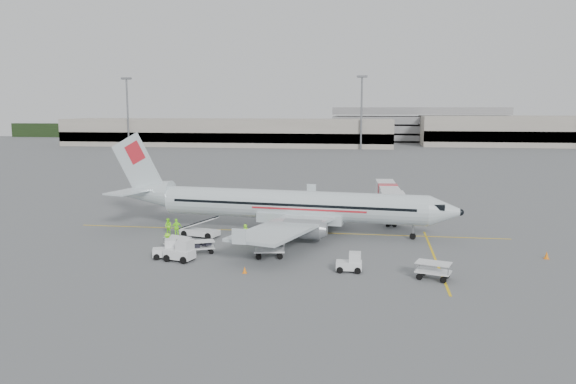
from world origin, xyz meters
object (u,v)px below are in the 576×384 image
object	(u,v)px
belt_loader	(200,223)
tug_mid	(179,250)
aircraft	(293,185)
tug_aft	(165,249)
tug_fore	(349,262)
jet_bridge	(387,201)

from	to	relation	value
belt_loader	tug_mid	distance (m)	8.72
aircraft	tug_aft	size ratio (longest dim) A/B	17.16
tug_mid	tug_fore	bearing A→B (deg)	10.24
tug_fore	tug_mid	size ratio (longest dim) A/B	0.84
tug_mid	jet_bridge	bearing A→B (deg)	65.62
jet_bridge	belt_loader	xyz separation A→B (m)	(-18.29, -12.92, -0.57)
tug_mid	belt_loader	bearing A→B (deg)	110.80
aircraft	tug_fore	bearing A→B (deg)	-58.38
aircraft	tug_fore	distance (m)	14.87
tug_mid	tug_aft	size ratio (longest dim) A/B	1.15
jet_bridge	tug_aft	distance (m)	28.15
aircraft	tug_fore	world-z (taller)	aircraft
tug_fore	tug_aft	size ratio (longest dim) A/B	0.96
aircraft	tug_mid	size ratio (longest dim) A/B	14.89
belt_loader	tug_aft	size ratio (longest dim) A/B	2.43
aircraft	jet_bridge	size ratio (longest dim) A/B	2.41
aircraft	tug_fore	size ratio (longest dim) A/B	17.82
belt_loader	tug_mid	world-z (taller)	belt_loader
belt_loader	tug_aft	bearing A→B (deg)	-79.53
jet_bridge	tug_mid	world-z (taller)	jet_bridge
belt_loader	tug_fore	distance (m)	17.75
aircraft	belt_loader	world-z (taller)	aircraft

